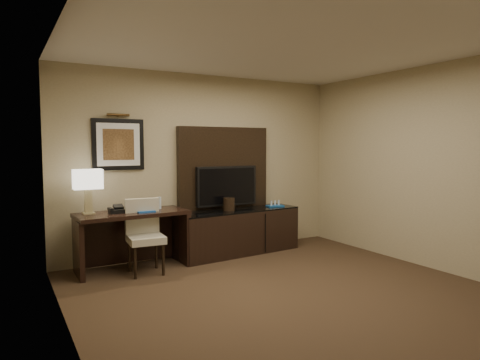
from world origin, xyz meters
TOP-DOWN VIEW (x-y plane):
  - floor at (0.00, 0.00)m, footprint 4.50×5.00m
  - ceiling at (0.00, 0.00)m, footprint 4.50×5.00m
  - wall_back at (0.00, 2.50)m, footprint 4.50×0.01m
  - wall_left at (-2.25, 0.00)m, footprint 0.01×5.00m
  - wall_right at (2.25, 0.00)m, footprint 0.01×5.00m
  - desk at (-1.23, 2.10)m, footprint 1.46×0.69m
  - credenza at (0.40, 2.15)m, footprint 1.98×0.69m
  - tv_wall_panel at (0.30, 2.44)m, footprint 1.50×0.12m
  - tv at (0.30, 2.34)m, footprint 1.00×0.08m
  - artwork at (-1.30, 2.48)m, footprint 0.70×0.04m
  - picture_light at (-1.30, 2.44)m, footprint 0.04×0.04m
  - desk_chair at (-1.14, 1.82)m, footprint 0.47×0.53m
  - table_lamp at (-1.76, 2.20)m, footprint 0.42×0.32m
  - desk_phone at (-1.43, 2.10)m, footprint 0.19×0.17m
  - blue_folder at (-1.09, 2.07)m, footprint 0.24×0.32m
  - book at (-1.16, 2.09)m, footprint 0.16×0.08m
  - water_bottle at (-0.83, 2.18)m, footprint 0.06×0.06m
  - ice_bucket at (0.23, 2.13)m, footprint 0.18×0.18m
  - minibar_tray at (1.08, 2.15)m, footprint 0.28×0.20m

SIDE VIEW (x-z plane):
  - floor at x=0.00m, z-range -0.01..0.00m
  - credenza at x=0.40m, z-range 0.00..0.67m
  - desk at x=-1.23m, z-range 0.00..0.77m
  - desk_chair at x=-1.14m, z-range 0.00..0.91m
  - minibar_tray at x=1.08m, z-range 0.67..0.76m
  - ice_bucket at x=0.23m, z-range 0.67..0.86m
  - blue_folder at x=-1.09m, z-range 0.77..0.79m
  - desk_phone at x=-1.43m, z-range 0.77..0.86m
  - water_bottle at x=-0.83m, z-range 0.77..0.93m
  - book at x=-1.16m, z-range 0.77..0.99m
  - tv at x=0.30m, z-range 0.72..1.32m
  - table_lamp at x=-1.76m, z-range 0.77..1.37m
  - tv_wall_panel at x=0.30m, z-range 0.62..1.92m
  - wall_back at x=0.00m, z-range 0.00..2.70m
  - wall_left at x=-2.25m, z-range 0.00..2.70m
  - wall_right at x=2.25m, z-range 0.00..2.70m
  - artwork at x=-1.30m, z-range 1.30..2.00m
  - picture_light at x=-1.30m, z-range 1.90..2.20m
  - ceiling at x=0.00m, z-range 2.70..2.71m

